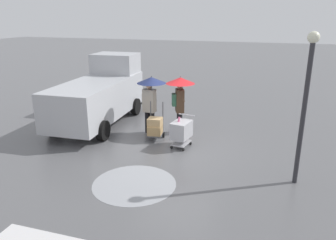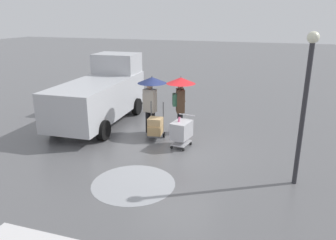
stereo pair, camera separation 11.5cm
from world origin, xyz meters
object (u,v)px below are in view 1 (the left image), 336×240
at_px(cargo_van_parked_right, 100,94).
at_px(hand_dolly_boxes, 155,127).
at_px(shopping_cart_vendor, 181,131).
at_px(street_lamp, 306,95).
at_px(pedestrian_pink_side, 180,92).
at_px(pedestrian_black_side, 151,91).

bearing_deg(cargo_van_parked_right, hand_dolly_boxes, 156.27).
bearing_deg(shopping_cart_vendor, street_lamp, 158.04).
relative_size(cargo_van_parked_right, pedestrian_pink_side, 2.53).
bearing_deg(hand_dolly_boxes, cargo_van_parked_right, -23.73).
distance_m(cargo_van_parked_right, shopping_cart_vendor, 4.18).
bearing_deg(cargo_van_parked_right, pedestrian_black_side, 165.71).
distance_m(cargo_van_parked_right, street_lamp, 8.01).
distance_m(cargo_van_parked_right, hand_dolly_boxes, 3.13).
bearing_deg(street_lamp, cargo_van_parked_right, -22.02).
xyz_separation_m(pedestrian_pink_side, pedestrian_black_side, (1.01, 0.29, 0.01)).
bearing_deg(pedestrian_black_side, hand_dolly_boxes, 122.21).
height_order(shopping_cart_vendor, pedestrian_pink_side, pedestrian_pink_side).
height_order(cargo_van_parked_right, street_lamp, street_lamp).
xyz_separation_m(hand_dolly_boxes, pedestrian_black_side, (0.39, -0.62, 1.10)).
bearing_deg(shopping_cart_vendor, cargo_van_parked_right, -22.07).
relative_size(hand_dolly_boxes, pedestrian_black_side, 0.61).
bearing_deg(shopping_cart_vendor, hand_dolly_boxes, -17.40).
bearing_deg(pedestrian_black_side, shopping_cart_vendor, 146.58).
height_order(shopping_cart_vendor, hand_dolly_boxes, hand_dolly_boxes).
height_order(cargo_van_parked_right, hand_dolly_boxes, cargo_van_parked_right).
bearing_deg(pedestrian_pink_side, cargo_van_parked_right, -5.42).
bearing_deg(pedestrian_black_side, cargo_van_parked_right, -14.29).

